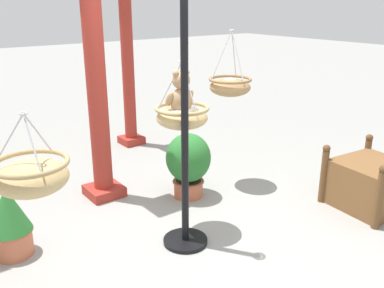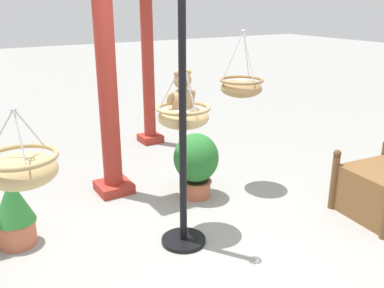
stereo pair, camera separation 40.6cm
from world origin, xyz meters
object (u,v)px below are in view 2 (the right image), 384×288
at_px(display_pole_central, 183,164).
at_px(greenhouse_pillar_left, 107,81).
at_px(teddy_bear, 182,96).
at_px(potted_plant_small_succulent, 14,211).
at_px(potted_plant_bushy_green, 196,162).
at_px(hanging_basket_with_teddy, 183,116).
at_px(wooden_planter_box, 384,191).
at_px(greenhouse_pillar_far_back, 148,67).
at_px(hanging_basket_left_high, 22,169).
at_px(hanging_basket_right_low, 241,87).

xyz_separation_m(display_pole_central, greenhouse_pillar_left, (-0.16, 1.47, 0.56)).
distance_m(display_pole_central, teddy_bear, 0.66).
xyz_separation_m(display_pole_central, potted_plant_small_succulent, (-1.42, 0.81, -0.48)).
distance_m(teddy_bear, potted_plant_bushy_green, 1.24).
distance_m(hanging_basket_with_teddy, greenhouse_pillar_left, 1.27).
bearing_deg(greenhouse_pillar_left, wooden_planter_box, -42.13).
bearing_deg(potted_plant_small_succulent, potted_plant_bushy_green, 0.64).
height_order(teddy_bear, greenhouse_pillar_far_back, greenhouse_pillar_far_back).
bearing_deg(display_pole_central, hanging_basket_left_high, -174.56).
relative_size(hanging_basket_left_high, wooden_planter_box, 0.64).
xyz_separation_m(display_pole_central, hanging_basket_right_low, (1.31, 0.85, 0.46)).
xyz_separation_m(hanging_basket_left_high, potted_plant_small_succulent, (0.00, 0.95, -0.78)).
distance_m(teddy_bear, greenhouse_pillar_far_back, 2.92).
distance_m(potted_plant_bushy_green, potted_plant_small_succulent, 2.08).
relative_size(teddy_bear, wooden_planter_box, 0.48).
height_order(hanging_basket_left_high, greenhouse_pillar_left, greenhouse_pillar_left).
bearing_deg(hanging_basket_with_teddy, hanging_basket_left_high, -166.20).
relative_size(greenhouse_pillar_far_back, potted_plant_bushy_green, 3.31).
xyz_separation_m(hanging_basket_right_low, greenhouse_pillar_far_back, (-0.22, 2.18, -0.02)).
relative_size(greenhouse_pillar_far_back, wooden_planter_box, 2.87).
distance_m(hanging_basket_with_teddy, hanging_basket_left_high, 1.62).
relative_size(hanging_basket_with_teddy, wooden_planter_box, 0.71).
relative_size(display_pole_central, potted_plant_small_succulent, 3.73).
distance_m(wooden_planter_box, potted_plant_bushy_green, 2.14).
bearing_deg(display_pole_central, greenhouse_pillar_far_back, 70.20).
xyz_separation_m(display_pole_central, hanging_basket_left_high, (-1.42, -0.14, 0.30)).
xyz_separation_m(teddy_bear, wooden_planter_box, (2.03, -0.92, -1.13)).
distance_m(greenhouse_pillar_far_back, wooden_planter_box, 3.96).
bearing_deg(potted_plant_bushy_green, potted_plant_small_succulent, -179.36).
bearing_deg(hanging_basket_right_low, wooden_planter_box, -59.67).
bearing_deg(wooden_planter_box, potted_plant_small_succulent, 157.88).
height_order(hanging_basket_with_teddy, potted_plant_bushy_green, hanging_basket_with_teddy).
distance_m(hanging_basket_with_teddy, hanging_basket_right_low, 1.30).
relative_size(display_pole_central, hanging_basket_with_teddy, 4.03).
bearing_deg(wooden_planter_box, display_pole_central, 163.38).
xyz_separation_m(hanging_basket_with_teddy, greenhouse_pillar_left, (-0.31, 1.22, 0.17)).
bearing_deg(display_pole_central, hanging_basket_right_low, 32.93).
distance_m(hanging_basket_left_high, wooden_planter_box, 3.74).
distance_m(hanging_basket_left_high, potted_plant_small_succulent, 1.23).
bearing_deg(wooden_planter_box, hanging_basket_left_high, 171.84).
xyz_separation_m(greenhouse_pillar_left, wooden_planter_box, (2.35, -2.12, -1.11)).
xyz_separation_m(hanging_basket_right_low, wooden_planter_box, (0.88, -1.50, -1.00)).
distance_m(teddy_bear, hanging_basket_left_high, 1.65).
height_order(greenhouse_pillar_far_back, wooden_planter_box, greenhouse_pillar_far_back).
height_order(greenhouse_pillar_left, wooden_planter_box, greenhouse_pillar_left).
height_order(hanging_basket_with_teddy, hanging_basket_right_low, hanging_basket_right_low).
bearing_deg(greenhouse_pillar_far_back, teddy_bear, -108.83).
bearing_deg(hanging_basket_left_high, potted_plant_bushy_green, 25.07).
bearing_deg(greenhouse_pillar_far_back, potted_plant_small_succulent, -138.54).
relative_size(teddy_bear, hanging_basket_right_low, 0.56).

